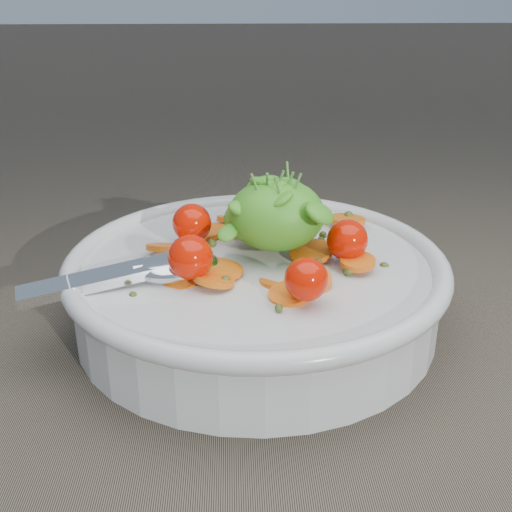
{
  "coord_description": "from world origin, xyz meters",
  "views": [
    {
      "loc": [
        -0.03,
        -0.46,
        0.25
      ],
      "look_at": [
        -0.01,
        -0.03,
        0.06
      ],
      "focal_mm": 45.0,
      "sensor_mm": 36.0,
      "label": 1
    }
  ],
  "objects": [
    {
      "name": "ground",
      "position": [
        0.0,
        0.0,
        0.0
      ],
      "size": [
        6.0,
        6.0,
        0.0
      ],
      "primitive_type": "plane",
      "color": "brown",
      "rests_on": "ground"
    },
    {
      "name": "bowl",
      "position": [
        -0.01,
        -0.03,
        0.03
      ],
      "size": [
        0.3,
        0.28,
        0.12
      ],
      "color": "silver",
      "rests_on": "ground"
    },
    {
      "name": "napkin",
      "position": [
        -0.01,
        0.15,
        0.0
      ],
      "size": [
        0.22,
        0.2,
        0.01
      ],
      "primitive_type": "cube",
      "rotation": [
        0.0,
        0.0,
        0.25
      ],
      "color": "white",
      "rests_on": "ground"
    }
  ]
}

